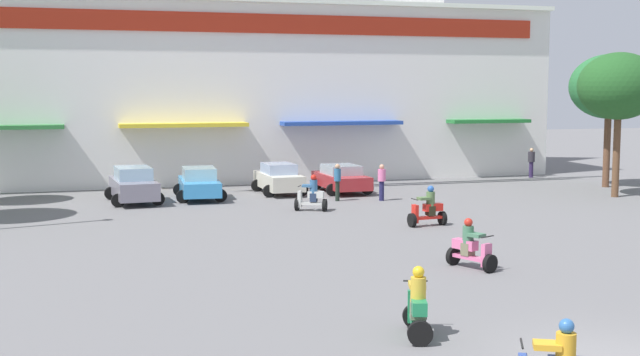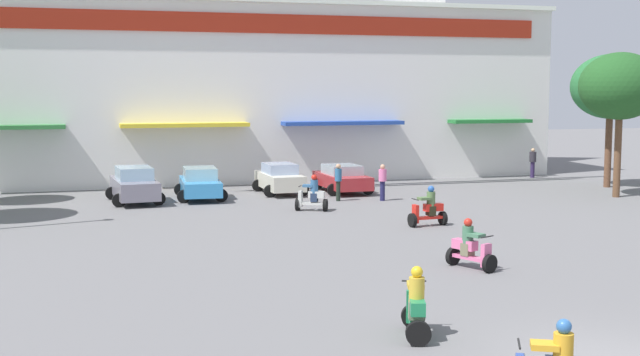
{
  "view_description": "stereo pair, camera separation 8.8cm",
  "coord_description": "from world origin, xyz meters",
  "px_view_note": "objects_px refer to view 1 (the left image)",
  "views": [
    {
      "loc": [
        -9.57,
        -12.69,
        5.16
      ],
      "look_at": [
        -2.1,
        12.41,
        2.27
      ],
      "focal_mm": 45.86,
      "sensor_mm": 36.0,
      "label": 1
    },
    {
      "loc": [
        -9.48,
        -12.71,
        5.16
      ],
      "look_at": [
        -2.1,
        12.41,
        2.27
      ],
      "focal_mm": 45.86,
      "sensor_mm": 36.0,
      "label": 2
    }
  ],
  "objects_px": {
    "parked_car_0": "(134,185)",
    "parked_car_3": "(341,178)",
    "scooter_rider_0": "(428,209)",
    "pedestrian_1": "(382,180)",
    "parked_car_1": "(199,183)",
    "scooter_rider_8": "(471,248)",
    "pedestrian_0": "(531,161)",
    "plaza_tree_1": "(619,87)",
    "parked_car_2": "(279,178)",
    "scooter_rider_6": "(418,307)",
    "scooter_rider_7": "(311,196)",
    "pedestrian_2": "(337,179)",
    "plaza_tree_3": "(609,87)"
  },
  "relations": [
    {
      "from": "parked_car_0",
      "to": "parked_car_3",
      "type": "distance_m",
      "value": 10.17
    },
    {
      "from": "scooter_rider_0",
      "to": "pedestrian_1",
      "type": "relative_size",
      "value": 0.91
    },
    {
      "from": "parked_car_1",
      "to": "parked_car_3",
      "type": "relative_size",
      "value": 0.98
    },
    {
      "from": "scooter_rider_8",
      "to": "pedestrian_0",
      "type": "distance_m",
      "value": 25.18
    },
    {
      "from": "parked_car_1",
      "to": "scooter_rider_0",
      "type": "bearing_deg",
      "value": -54.3
    },
    {
      "from": "parked_car_1",
      "to": "scooter_rider_8",
      "type": "height_order",
      "value": "parked_car_1"
    },
    {
      "from": "plaza_tree_1",
      "to": "pedestrian_1",
      "type": "xyz_separation_m",
      "value": [
        -11.1,
        1.96,
        -4.26
      ]
    },
    {
      "from": "scooter_rider_8",
      "to": "scooter_rider_0",
      "type": "bearing_deg",
      "value": 75.56
    },
    {
      "from": "parked_car_2",
      "to": "scooter_rider_0",
      "type": "relative_size",
      "value": 2.55
    },
    {
      "from": "scooter_rider_6",
      "to": "plaza_tree_1",
      "type": "bearing_deg",
      "value": 44.78
    },
    {
      "from": "plaza_tree_1",
      "to": "parked_car_1",
      "type": "distance_m",
      "value": 20.19
    },
    {
      "from": "parked_car_1",
      "to": "pedestrian_0",
      "type": "xyz_separation_m",
      "value": [
        19.71,
        3.69,
        0.23
      ]
    },
    {
      "from": "scooter_rider_7",
      "to": "scooter_rider_8",
      "type": "bearing_deg",
      "value": -83.57
    },
    {
      "from": "pedestrian_0",
      "to": "parked_car_1",
      "type": "bearing_deg",
      "value": -169.39
    },
    {
      "from": "parked_car_0",
      "to": "scooter_rider_7",
      "type": "xyz_separation_m",
      "value": [
        7.01,
        -4.74,
        -0.17
      ]
    },
    {
      "from": "parked_car_0",
      "to": "scooter_rider_0",
      "type": "distance_m",
      "value": 13.99
    },
    {
      "from": "plaza_tree_1",
      "to": "pedestrian_0",
      "type": "xyz_separation_m",
      "value": [
        0.65,
        8.59,
        -4.25
      ]
    },
    {
      "from": "pedestrian_2",
      "to": "parked_car_0",
      "type": "bearing_deg",
      "value": 166.6
    },
    {
      "from": "parked_car_0",
      "to": "pedestrian_0",
      "type": "xyz_separation_m",
      "value": [
        22.72,
        4.02,
        0.16
      ]
    },
    {
      "from": "parked_car_0",
      "to": "scooter_rider_7",
      "type": "height_order",
      "value": "parked_car_0"
    },
    {
      "from": "plaza_tree_3",
      "to": "pedestrian_0",
      "type": "relative_size",
      "value": 4.04
    },
    {
      "from": "parked_car_1",
      "to": "scooter_rider_6",
      "type": "distance_m",
      "value": 22.58
    },
    {
      "from": "scooter_rider_7",
      "to": "pedestrian_2",
      "type": "xyz_separation_m",
      "value": [
        1.98,
        2.6,
        0.36
      ]
    },
    {
      "from": "parked_car_3",
      "to": "pedestrian_0",
      "type": "xyz_separation_m",
      "value": [
        12.59,
        3.2,
        0.27
      ]
    },
    {
      "from": "plaza_tree_1",
      "to": "scooter_rider_0",
      "type": "bearing_deg",
      "value": -157.06
    },
    {
      "from": "pedestrian_0",
      "to": "pedestrian_1",
      "type": "xyz_separation_m",
      "value": [
        -11.75,
        -6.64,
        -0.01
      ]
    },
    {
      "from": "plaza_tree_3",
      "to": "scooter_rider_8",
      "type": "relative_size",
      "value": 4.4
    },
    {
      "from": "plaza_tree_3",
      "to": "parked_car_1",
      "type": "relative_size",
      "value": 1.67
    },
    {
      "from": "plaza_tree_3",
      "to": "scooter_rider_8",
      "type": "bearing_deg",
      "value": -135.29
    },
    {
      "from": "scooter_rider_7",
      "to": "pedestrian_2",
      "type": "relative_size",
      "value": 0.9
    },
    {
      "from": "plaza_tree_3",
      "to": "parked_car_3",
      "type": "height_order",
      "value": "plaza_tree_3"
    },
    {
      "from": "scooter_rider_7",
      "to": "pedestrian_1",
      "type": "xyz_separation_m",
      "value": [
        3.97,
        2.12,
        0.32
      ]
    },
    {
      "from": "scooter_rider_6",
      "to": "pedestrian_2",
      "type": "distance_m",
      "value": 20.62
    },
    {
      "from": "scooter_rider_8",
      "to": "pedestrian_0",
      "type": "height_order",
      "value": "pedestrian_0"
    },
    {
      "from": "parked_car_3",
      "to": "pedestrian_0",
      "type": "distance_m",
      "value": 12.99
    },
    {
      "from": "parked_car_0",
      "to": "scooter_rider_6",
      "type": "distance_m",
      "value": 22.63
    },
    {
      "from": "plaza_tree_1",
      "to": "scooter_rider_0",
      "type": "relative_size",
      "value": 4.48
    },
    {
      "from": "scooter_rider_0",
      "to": "scooter_rider_7",
      "type": "relative_size",
      "value": 0.99
    },
    {
      "from": "scooter_rider_7",
      "to": "parked_car_2",
      "type": "bearing_deg",
      "value": 89.79
    },
    {
      "from": "parked_car_2",
      "to": "pedestrian_0",
      "type": "relative_size",
      "value": 2.27
    },
    {
      "from": "parked_car_2",
      "to": "pedestrian_0",
      "type": "xyz_separation_m",
      "value": [
        15.7,
        2.9,
        0.21
      ]
    },
    {
      "from": "plaza_tree_3",
      "to": "pedestrian_0",
      "type": "xyz_separation_m",
      "value": [
        -1.35,
        5.11,
        -4.24
      ]
    },
    {
      "from": "parked_car_1",
      "to": "pedestrian_2",
      "type": "xyz_separation_m",
      "value": [
        5.98,
        -2.47,
        0.25
      ]
    },
    {
      "from": "parked_car_0",
      "to": "pedestrian_2",
      "type": "relative_size",
      "value": 2.52
    },
    {
      "from": "scooter_rider_6",
      "to": "pedestrian_0",
      "type": "height_order",
      "value": "pedestrian_0"
    },
    {
      "from": "parked_car_1",
      "to": "parked_car_3",
      "type": "xyz_separation_m",
      "value": [
        7.12,
        0.49,
        -0.04
      ]
    },
    {
      "from": "plaza_tree_3",
      "to": "pedestrian_2",
      "type": "relative_size",
      "value": 4.03
    },
    {
      "from": "plaza_tree_3",
      "to": "scooter_rider_0",
      "type": "bearing_deg",
      "value": -148.49
    },
    {
      "from": "plaza_tree_1",
      "to": "parked_car_1",
      "type": "relative_size",
      "value": 1.65
    },
    {
      "from": "plaza_tree_3",
      "to": "scooter_rider_6",
      "type": "distance_m",
      "value": 29.29
    }
  ]
}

